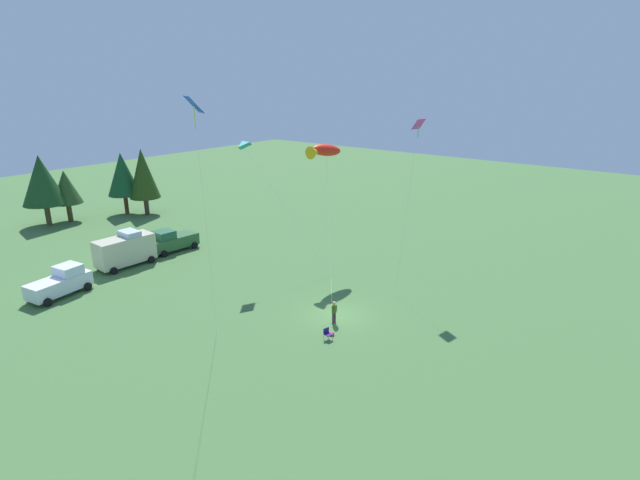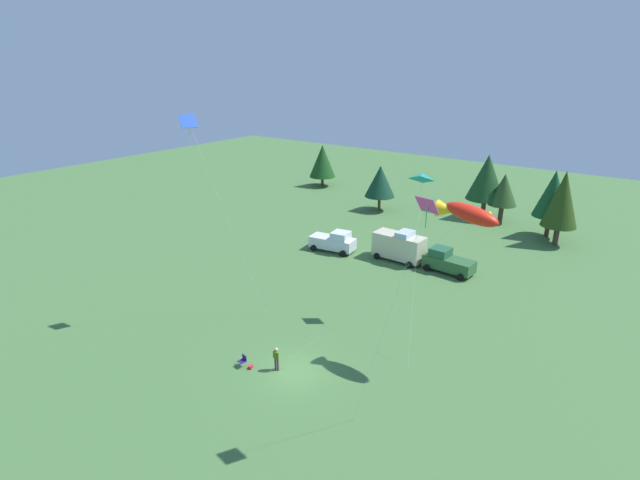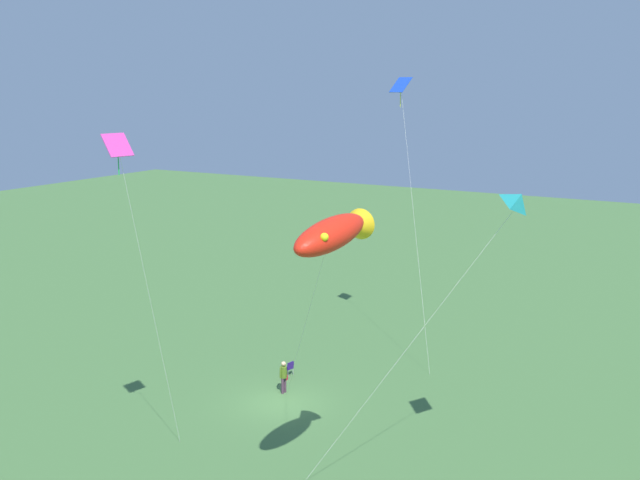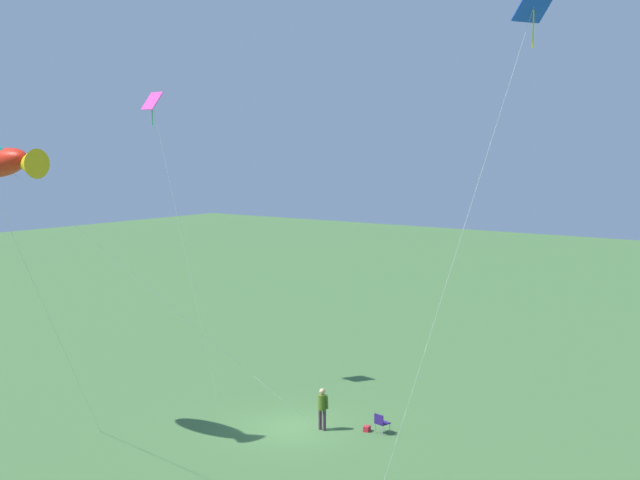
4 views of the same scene
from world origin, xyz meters
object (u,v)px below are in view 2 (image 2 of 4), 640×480
(truck_green_flatbed, at_px, (447,262))
(kite_large_fish, at_px, (465,213))
(kite_delta_teal, at_px, (422,177))
(kite_diamond_rainbow, at_px, (424,214))
(van_camper_beige, at_px, (399,246))
(backpack_on_grass, at_px, (251,367))
(person_kite_flyer, at_px, (276,357))
(kite_diamond_blue, at_px, (191,128))
(truck_white_pickup, at_px, (334,242))
(folding_chair, at_px, (243,360))

(truck_green_flatbed, relative_size, kite_large_fish, 0.44)
(kite_delta_teal, bearing_deg, kite_diamond_rainbow, -64.72)
(van_camper_beige, bearing_deg, truck_green_flatbed, 3.27)
(backpack_on_grass, distance_m, truck_green_flatbed, 24.14)
(kite_large_fish, relative_size, kite_diamond_rainbow, 0.83)
(person_kite_flyer, distance_m, truck_green_flatbed, 22.96)
(person_kite_flyer, bearing_deg, backpack_on_grass, -56.66)
(kite_diamond_blue, xyz_separation_m, kite_diamond_rainbow, (19.81, -2.86, -2.19))
(kite_large_fish, xyz_separation_m, kite_delta_teal, (-5.30, 4.86, 0.73))
(van_camper_beige, distance_m, kite_diamond_rainbow, 29.11)
(kite_diamond_rainbow, bearing_deg, backpack_on_grass, -178.66)
(truck_white_pickup, relative_size, van_camper_beige, 0.96)
(kite_diamond_blue, bearing_deg, kite_large_fish, 17.32)
(folding_chair, distance_m, kite_diamond_rainbow, 17.84)
(truck_white_pickup, bearing_deg, backpack_on_grass, -77.89)
(folding_chair, distance_m, truck_white_pickup, 23.18)
(kite_diamond_rainbow, bearing_deg, kite_delta_teal, 115.28)
(kite_large_fish, distance_m, kite_diamond_blue, 20.10)
(truck_green_flatbed, bearing_deg, kite_diamond_blue, 63.75)
(van_camper_beige, bearing_deg, kite_large_fish, -48.94)
(kite_large_fish, bearing_deg, person_kite_flyer, -138.80)
(kite_delta_teal, bearing_deg, van_camper_beige, 123.73)
(folding_chair, height_order, kite_diamond_blue, kite_diamond_blue)
(backpack_on_grass, distance_m, truck_white_pickup, 23.31)
(truck_green_flatbed, bearing_deg, kite_delta_teal, 101.30)
(van_camper_beige, relative_size, kite_large_fish, 0.47)
(truck_white_pickup, relative_size, truck_green_flatbed, 1.02)
(person_kite_flyer, xyz_separation_m, truck_green_flatbed, (2.69, 22.80, 0.08))
(person_kite_flyer, xyz_separation_m, kite_diamond_blue, (-9.53, 2.20, 14.40))
(backpack_on_grass, height_order, truck_green_flatbed, truck_green_flatbed)
(folding_chair, distance_m, kite_large_fish, 17.91)
(truck_white_pickup, bearing_deg, kite_large_fish, -42.59)
(kite_diamond_rainbow, bearing_deg, kite_diamond_blue, 171.78)
(kite_diamond_blue, bearing_deg, truck_white_pickup, 90.69)
(van_camper_beige, relative_size, kite_diamond_blue, 0.34)
(person_kite_flyer, xyz_separation_m, kite_delta_teal, (3.88, 12.89, 10.65))
(backpack_on_grass, height_order, van_camper_beige, van_camper_beige)
(kite_large_fish, relative_size, kite_delta_teal, 0.96)
(truck_white_pickup, height_order, kite_diamond_blue, kite_diamond_blue)
(kite_delta_teal, bearing_deg, kite_diamond_blue, -141.44)
(kite_diamond_rainbow, bearing_deg, van_camper_beige, 119.00)
(van_camper_beige, bearing_deg, backpack_on_grass, -85.22)
(folding_chair, height_order, kite_large_fish, kite_large_fish)
(kite_delta_teal, xyz_separation_m, kite_diamond_rainbow, (6.40, -13.56, 1.57))
(van_camper_beige, bearing_deg, person_kite_flyer, -81.17)
(kite_diamond_blue, bearing_deg, kite_diamond_rainbow, -8.22)
(kite_delta_teal, relative_size, kite_diamond_rainbow, 0.86)
(truck_green_flatbed, xyz_separation_m, kite_diamond_rainbow, (7.60, -23.47, 12.13))
(person_kite_flyer, relative_size, kite_large_fish, 0.15)
(truck_green_flatbed, bearing_deg, kite_large_fish, 118.15)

